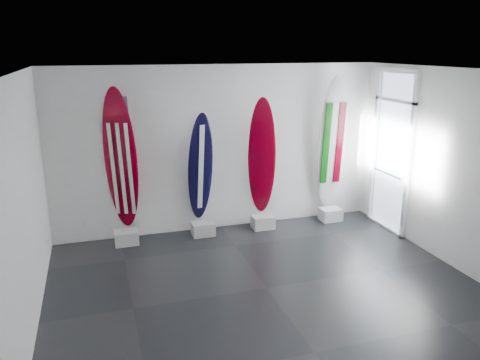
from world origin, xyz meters
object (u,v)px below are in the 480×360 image
object	(u,v)px
surfboard_usa	(121,160)
surfboard_navy	(200,168)
surfboard_swiss	(262,157)
surfboard_italy	(332,143)

from	to	relation	value
surfboard_usa	surfboard_navy	world-z (taller)	surfboard_usa
surfboard_navy	surfboard_swiss	bearing A→B (deg)	-6.02
surfboard_swiss	surfboard_italy	xyz separation A→B (m)	(1.41, 0.00, 0.17)
surfboard_usa	surfboard_italy	bearing A→B (deg)	20.28
surfboard_usa	surfboard_navy	bearing A→B (deg)	20.28
surfboard_usa	surfboard_swiss	xyz separation A→B (m)	(2.50, 0.00, -0.12)
surfboard_italy	surfboard_swiss	bearing A→B (deg)	-178.36
surfboard_navy	surfboard_italy	xyz separation A→B (m)	(2.56, 0.00, 0.28)
surfboard_swiss	surfboard_italy	world-z (taller)	surfboard_italy
surfboard_navy	surfboard_italy	distance (m)	2.58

